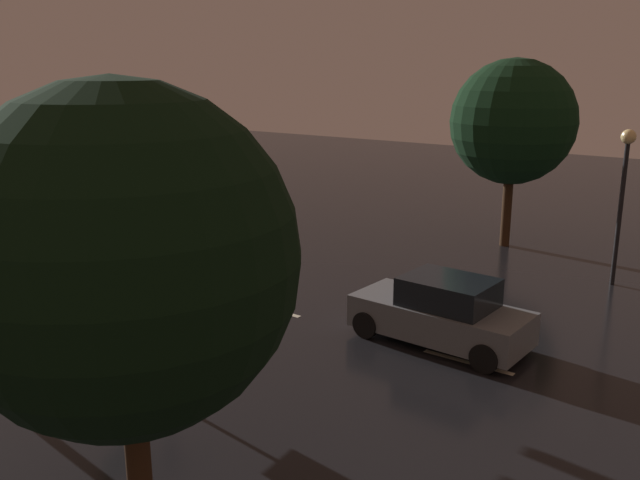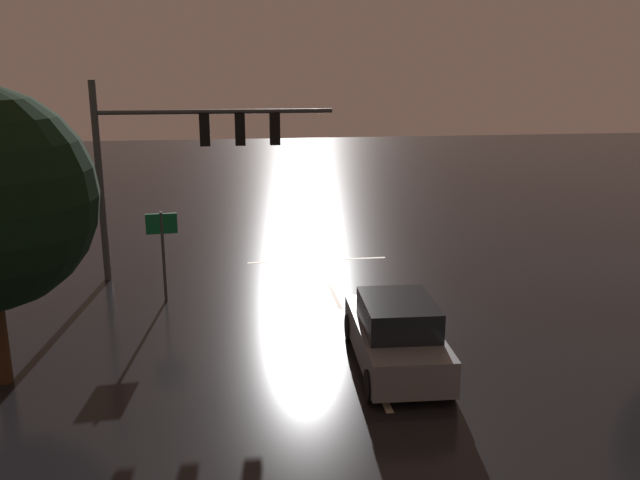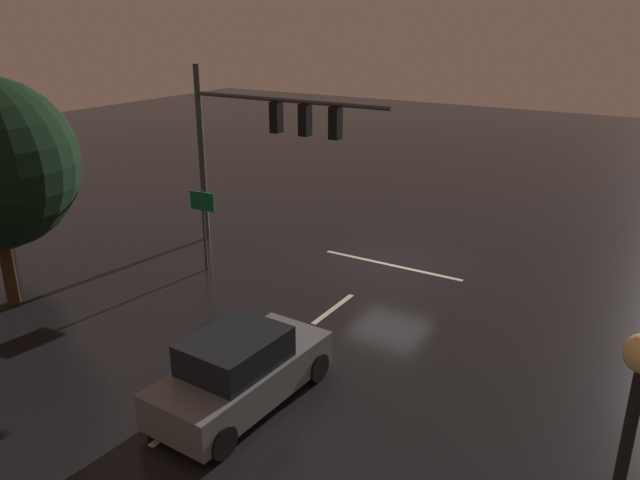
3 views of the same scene
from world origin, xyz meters
name	(u,v)px [view 2 (image 2 of 3)]	position (x,y,z in m)	size (l,w,h in m)	color
ground_plane	(317,259)	(0.00, 0.00, 0.00)	(80.00, 80.00, 0.00)	black
traffic_signal_assembly	(187,145)	(4.35, 1.30, 4.34)	(7.53, 0.47, 6.39)	#383A3D
lane_dash_far	(335,296)	(0.00, 4.00, 0.00)	(2.20, 0.16, 0.01)	beige
lane_dash_mid	(378,388)	(0.00, 10.00, 0.00)	(2.20, 0.16, 0.01)	beige
stop_bar	(317,260)	(0.00, 0.12, 0.00)	(5.00, 0.16, 0.01)	beige
car_approaching	(396,335)	(-0.63, 9.00, 0.80)	(2.07, 4.44, 1.70)	slate
route_sign	(162,237)	(5.05, 3.68, 1.96)	(0.90, 0.13, 2.72)	#383A3D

